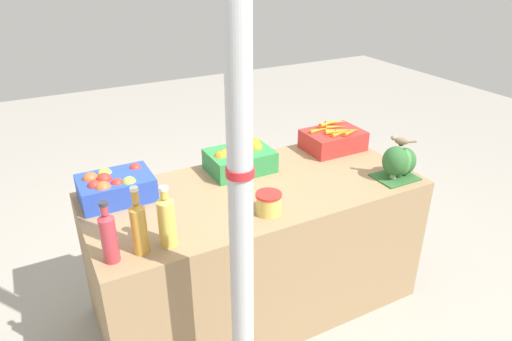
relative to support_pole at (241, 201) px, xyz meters
The scene contains 12 objects.
ground_plane 1.35m from the support_pole, 58.12° to the left, with size 10.00×10.00×0.00m, color gray.
market_table 1.06m from the support_pole, 58.12° to the left, with size 1.73×0.79×0.76m, color #937551.
support_pole is the anchor object (origin of this frame).
apple_crate 0.95m from the support_pole, 107.16° to the left, with size 0.35×0.25×0.15m.
orange_crate 1.01m from the support_pole, 64.20° to the left, with size 0.35×0.25×0.16m.
carrot_crate 1.40m from the support_pole, 39.44° to the left, with size 0.35×0.25×0.15m.
broccoli_pile 1.23m from the support_pole, 18.96° to the left, with size 0.23×0.18×0.19m.
juice_bottle_ruby 0.59m from the support_pole, 136.30° to the left, with size 0.06×0.06×0.27m.
juice_bottle_amber 0.52m from the support_pole, 126.00° to the left, with size 0.06×0.06×0.30m.
juice_bottle_golden 0.47m from the support_pole, 112.82° to the left, with size 0.07×0.07×0.27m.
pickle_jar 0.60m from the support_pole, 49.79° to the left, with size 0.12×0.12×0.10m.
sparrow_bird 1.20m from the support_pole, 19.36° to the left, with size 0.10×0.11×0.05m.
Camera 1 is at (-0.98, -1.84, 1.89)m, focal length 32.00 mm.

